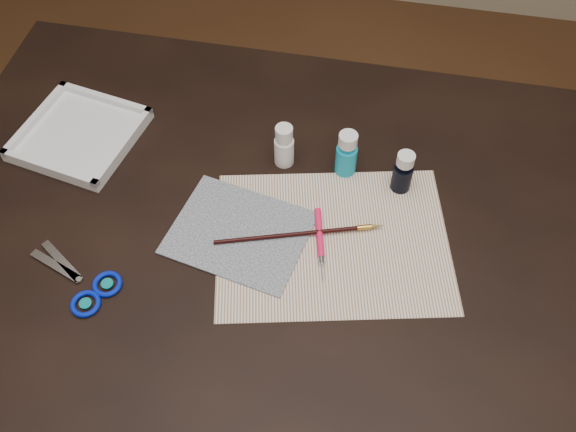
% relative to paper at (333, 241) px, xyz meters
% --- Properties ---
extents(ground, '(3.50, 3.50, 0.02)m').
position_rel_paper_xyz_m(ground, '(-0.08, 0.00, -0.76)').
color(ground, '#422614').
rests_on(ground, ground).
extents(table, '(1.30, 0.90, 0.75)m').
position_rel_paper_xyz_m(table, '(-0.08, 0.00, -0.38)').
color(table, black).
rests_on(table, ground).
extents(paper, '(0.44, 0.37, 0.00)m').
position_rel_paper_xyz_m(paper, '(0.00, 0.00, 0.00)').
color(paper, white).
rests_on(paper, table).
extents(canvas, '(0.25, 0.22, 0.00)m').
position_rel_paper_xyz_m(canvas, '(-0.16, -0.02, 0.00)').
color(canvas, black).
rests_on(canvas, paper).
extents(paint_bottle_white, '(0.04, 0.04, 0.09)m').
position_rel_paper_xyz_m(paint_bottle_white, '(-0.11, 0.16, 0.04)').
color(paint_bottle_white, white).
rests_on(paint_bottle_white, table).
extents(paint_bottle_cyan, '(0.04, 0.04, 0.09)m').
position_rel_paper_xyz_m(paint_bottle_cyan, '(-0.00, 0.16, 0.05)').
color(paint_bottle_cyan, '#119DC4').
rests_on(paint_bottle_cyan, table).
extents(paint_bottle_navy, '(0.04, 0.04, 0.08)m').
position_rel_paper_xyz_m(paint_bottle_navy, '(0.10, 0.14, 0.04)').
color(paint_bottle_navy, black).
rests_on(paint_bottle_navy, table).
extents(paintbrush, '(0.28, 0.10, 0.01)m').
position_rel_paper_xyz_m(paintbrush, '(-0.05, -0.00, 0.01)').
color(paintbrush, black).
rests_on(paintbrush, canvas).
extents(craft_knife, '(0.04, 0.14, 0.01)m').
position_rel_paper_xyz_m(craft_knife, '(-0.02, -0.01, 0.01)').
color(craft_knife, '#FA1854').
rests_on(craft_knife, paper).
extents(scissors, '(0.20, 0.15, 0.01)m').
position_rel_paper_xyz_m(scissors, '(-0.40, -0.15, 0.00)').
color(scissors, silver).
rests_on(scissors, table).
extents(palette_tray, '(0.24, 0.24, 0.02)m').
position_rel_paper_xyz_m(palette_tray, '(-0.50, 0.14, 0.01)').
color(palette_tray, white).
rests_on(palette_tray, table).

